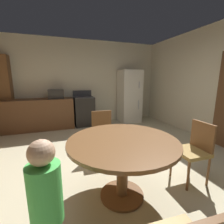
# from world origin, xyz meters

# --- Properties ---
(ground_plane) EXTENTS (14.00, 14.00, 0.00)m
(ground_plane) POSITION_xyz_m (0.00, 0.00, 0.00)
(ground_plane) COLOR beige
(wall_back) EXTENTS (5.51, 0.12, 2.70)m
(wall_back) POSITION_xyz_m (0.00, 3.18, 1.35)
(wall_back) COLOR beige
(wall_back) RESTS_ON ground
(wall_right) EXTENTS (0.12, 5.68, 2.70)m
(wall_right) POSITION_xyz_m (2.65, 0.34, 1.35)
(wall_right) COLOR beige
(wall_right) RESTS_ON ground
(kitchen_counter) EXTENTS (2.06, 0.60, 0.90)m
(kitchen_counter) POSITION_xyz_m (-1.42, 2.78, 0.45)
(kitchen_counter) COLOR brown
(kitchen_counter) RESTS_ON ground
(pantry_column) EXTENTS (0.44, 0.36, 2.10)m
(pantry_column) POSITION_xyz_m (-2.23, 2.96, 1.05)
(pantry_column) COLOR brown
(pantry_column) RESTS_ON ground
(oven_range) EXTENTS (0.60, 0.60, 1.10)m
(oven_range) POSITION_xyz_m (-0.04, 2.78, 0.47)
(oven_range) COLOR black
(oven_range) RESTS_ON ground
(refrigerator) EXTENTS (0.68, 0.68, 1.76)m
(refrigerator) POSITION_xyz_m (1.52, 2.73, 0.88)
(refrigerator) COLOR silver
(refrigerator) RESTS_ON ground
(microwave) EXTENTS (0.44, 0.32, 0.26)m
(microwave) POSITION_xyz_m (-0.86, 2.78, 1.03)
(microwave) COLOR #2D2B28
(microwave) RESTS_ON kitchen_counter
(dining_table) EXTENTS (1.31, 1.31, 0.76)m
(dining_table) POSITION_xyz_m (-0.13, -0.53, 0.61)
(dining_table) COLOR brown
(dining_table) RESTS_ON ground
(chair_north) EXTENTS (0.42, 0.42, 0.87)m
(chair_north) POSITION_xyz_m (-0.06, 0.57, 0.50)
(chair_north) COLOR brown
(chair_north) RESTS_ON ground
(chair_east) EXTENTS (0.41, 0.41, 0.87)m
(chair_east) POSITION_xyz_m (0.97, -0.57, 0.50)
(chair_east) COLOR brown
(chair_east) RESTS_ON ground
(person_child) EXTENTS (0.31, 0.31, 1.09)m
(person_child) POSITION_xyz_m (-0.94, -1.12, 0.58)
(person_child) COLOR #3D4C84
(person_child) RESTS_ON ground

